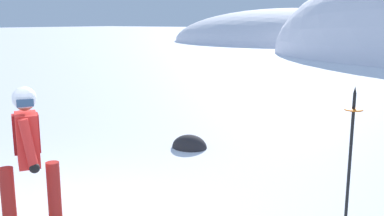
% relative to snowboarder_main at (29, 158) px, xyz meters
% --- Properties ---
extents(ridge_peak_far, '(28.57, 25.71, 7.83)m').
position_rel_snowboarder_main_xyz_m(ridge_peak_far, '(-16.06, 47.50, -0.92)').
color(ridge_peak_far, white).
rests_on(ridge_peak_far, ground).
extents(snowboarder_main, '(1.11, 1.60, 1.71)m').
position_rel_snowboarder_main_xyz_m(snowboarder_main, '(0.00, 0.00, 0.00)').
color(snowboarder_main, orange).
rests_on(snowboarder_main, ground).
extents(piste_marker_near, '(0.20, 0.20, 1.69)m').
position_rel_snowboarder_main_xyz_m(piste_marker_near, '(2.88, 2.14, 0.05)').
color(piste_marker_near, black).
rests_on(piste_marker_near, ground).
extents(rock_mid, '(0.70, 0.60, 0.49)m').
position_rel_snowboarder_main_xyz_m(rock_mid, '(-0.54, 3.87, -0.92)').
color(rock_mid, '#282628').
rests_on(rock_mid, ground).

